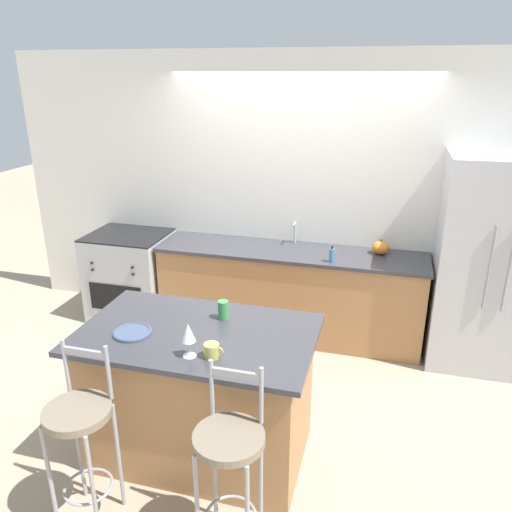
{
  "coord_description": "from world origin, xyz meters",
  "views": [
    {
      "loc": [
        0.86,
        -4.07,
        2.51
      ],
      "look_at": [
        -0.1,
        -0.55,
        1.14
      ],
      "focal_mm": 35.0,
      "sensor_mm": 36.0,
      "label": 1
    }
  ],
  "objects_px": {
    "tumbler_cup": "(223,310)",
    "bar_stool_far": "(230,458)",
    "bar_stool_near": "(81,431)",
    "coffee_mug": "(212,351)",
    "dinner_plate": "(132,332)",
    "oven_range": "(131,275)",
    "refrigerator": "(490,265)",
    "soap_bottle": "(332,255)",
    "wine_glass": "(188,333)",
    "pumpkin_decoration": "(381,248)"
  },
  "relations": [
    {
      "from": "bar_stool_near",
      "to": "coffee_mug",
      "type": "relative_size",
      "value": 9.25
    },
    {
      "from": "bar_stool_near",
      "to": "refrigerator",
      "type": "bearing_deg",
      "value": 45.35
    },
    {
      "from": "bar_stool_near",
      "to": "dinner_plate",
      "type": "xyz_separation_m",
      "value": [
        0.05,
        0.56,
        0.33
      ]
    },
    {
      "from": "bar_stool_near",
      "to": "oven_range",
      "type": "bearing_deg",
      "value": 112.89
    },
    {
      "from": "dinner_plate",
      "to": "tumbler_cup",
      "type": "height_order",
      "value": "tumbler_cup"
    },
    {
      "from": "coffee_mug",
      "to": "tumbler_cup",
      "type": "bearing_deg",
      "value": 100.82
    },
    {
      "from": "refrigerator",
      "to": "wine_glass",
      "type": "xyz_separation_m",
      "value": [
        -1.93,
        -2.06,
        0.16
      ]
    },
    {
      "from": "wine_glass",
      "to": "bar_stool_near",
      "type": "bearing_deg",
      "value": -140.94
    },
    {
      "from": "bar_stool_near",
      "to": "soap_bottle",
      "type": "relative_size",
      "value": 7.23
    },
    {
      "from": "bar_stool_far",
      "to": "dinner_plate",
      "type": "distance_m",
      "value": 1.03
    },
    {
      "from": "coffee_mug",
      "to": "soap_bottle",
      "type": "xyz_separation_m",
      "value": [
        0.46,
        1.86,
        -0.03
      ]
    },
    {
      "from": "bar_stool_far",
      "to": "soap_bottle",
      "type": "distance_m",
      "value": 2.3
    },
    {
      "from": "bar_stool_near",
      "to": "tumbler_cup",
      "type": "distance_m",
      "value": 1.12
    },
    {
      "from": "bar_stool_near",
      "to": "wine_glass",
      "type": "xyz_separation_m",
      "value": [
        0.5,
        0.4,
        0.47
      ]
    },
    {
      "from": "bar_stool_near",
      "to": "wine_glass",
      "type": "height_order",
      "value": "wine_glass"
    },
    {
      "from": "coffee_mug",
      "to": "wine_glass",
      "type": "bearing_deg",
      "value": -169.66
    },
    {
      "from": "dinner_plate",
      "to": "pumpkin_decoration",
      "type": "relative_size",
      "value": 1.53
    },
    {
      "from": "dinner_plate",
      "to": "soap_bottle",
      "type": "distance_m",
      "value": 2.02
    },
    {
      "from": "refrigerator",
      "to": "bar_stool_far",
      "type": "bearing_deg",
      "value": -122.71
    },
    {
      "from": "dinner_plate",
      "to": "pumpkin_decoration",
      "type": "xyz_separation_m",
      "value": [
        1.46,
        2.06,
        -0.0
      ]
    },
    {
      "from": "dinner_plate",
      "to": "pumpkin_decoration",
      "type": "bearing_deg",
      "value": 54.73
    },
    {
      "from": "oven_range",
      "to": "soap_bottle",
      "type": "bearing_deg",
      "value": -4.73
    },
    {
      "from": "dinner_plate",
      "to": "soap_bottle",
      "type": "bearing_deg",
      "value": 58.89
    },
    {
      "from": "bar_stool_far",
      "to": "soap_bottle",
      "type": "height_order",
      "value": "bar_stool_far"
    },
    {
      "from": "wine_glass",
      "to": "refrigerator",
      "type": "bearing_deg",
      "value": 46.78
    },
    {
      "from": "coffee_mug",
      "to": "tumbler_cup",
      "type": "distance_m",
      "value": 0.48
    },
    {
      "from": "refrigerator",
      "to": "tumbler_cup",
      "type": "height_order",
      "value": "refrigerator"
    },
    {
      "from": "oven_range",
      "to": "coffee_mug",
      "type": "distance_m",
      "value": 2.69
    },
    {
      "from": "tumbler_cup",
      "to": "oven_range",
      "type": "bearing_deg",
      "value": 135.29
    },
    {
      "from": "oven_range",
      "to": "bar_stool_near",
      "type": "relative_size",
      "value": 0.82
    },
    {
      "from": "soap_bottle",
      "to": "bar_stool_near",
      "type": "bearing_deg",
      "value": -115.5
    },
    {
      "from": "coffee_mug",
      "to": "pumpkin_decoration",
      "type": "relative_size",
      "value": 0.76
    },
    {
      "from": "dinner_plate",
      "to": "tumbler_cup",
      "type": "xyz_separation_m",
      "value": [
        0.49,
        0.34,
        0.06
      ]
    },
    {
      "from": "oven_range",
      "to": "bar_stool_near",
      "type": "distance_m",
      "value": 2.68
    },
    {
      "from": "wine_glass",
      "to": "oven_range",
      "type": "bearing_deg",
      "value": 126.77
    },
    {
      "from": "refrigerator",
      "to": "bar_stool_far",
      "type": "distance_m",
      "value": 2.92
    },
    {
      "from": "refrigerator",
      "to": "oven_range",
      "type": "xyz_separation_m",
      "value": [
        -3.47,
        0.0,
        -0.48
      ]
    },
    {
      "from": "soap_bottle",
      "to": "coffee_mug",
      "type": "bearing_deg",
      "value": -103.95
    },
    {
      "from": "bar_stool_far",
      "to": "coffee_mug",
      "type": "distance_m",
      "value": 0.59
    },
    {
      "from": "wine_glass",
      "to": "dinner_plate",
      "type": "bearing_deg",
      "value": 161.25
    },
    {
      "from": "oven_range",
      "to": "coffee_mug",
      "type": "bearing_deg",
      "value": -50.64
    },
    {
      "from": "tumbler_cup",
      "to": "pumpkin_decoration",
      "type": "height_order",
      "value": "tumbler_cup"
    },
    {
      "from": "refrigerator",
      "to": "coffee_mug",
      "type": "height_order",
      "value": "refrigerator"
    },
    {
      "from": "dinner_plate",
      "to": "coffee_mug",
      "type": "height_order",
      "value": "coffee_mug"
    },
    {
      "from": "refrigerator",
      "to": "tumbler_cup",
      "type": "relative_size",
      "value": 14.55
    },
    {
      "from": "wine_glass",
      "to": "soap_bottle",
      "type": "relative_size",
      "value": 1.38
    },
    {
      "from": "coffee_mug",
      "to": "soap_bottle",
      "type": "height_order",
      "value": "soap_bottle"
    },
    {
      "from": "tumbler_cup",
      "to": "bar_stool_far",
      "type": "bearing_deg",
      "value": -69.75
    },
    {
      "from": "refrigerator",
      "to": "bar_stool_near",
      "type": "bearing_deg",
      "value": -134.65
    },
    {
      "from": "oven_range",
      "to": "pumpkin_decoration",
      "type": "bearing_deg",
      "value": 3.49
    }
  ]
}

